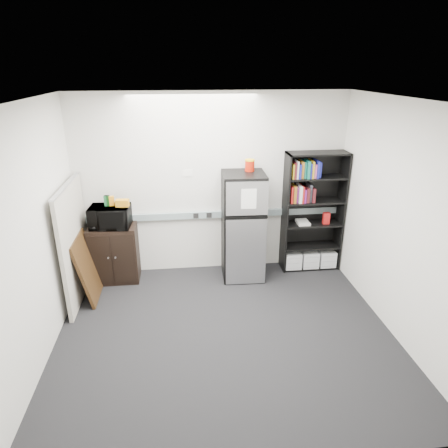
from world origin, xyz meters
name	(u,v)px	position (x,y,z in m)	size (l,w,h in m)	color
floor	(226,333)	(0.00, 0.00, 0.00)	(4.00, 4.00, 0.00)	black
wall_back	(212,185)	(0.00, 1.75, 1.35)	(4.00, 0.02, 2.70)	silver
wall_right	(400,222)	(2.00, 0.00, 1.35)	(0.02, 3.50, 2.70)	silver
wall_left	(33,239)	(-2.00, 0.00, 1.35)	(0.02, 3.50, 2.70)	silver
ceiling	(226,100)	(0.00, 0.00, 2.70)	(4.00, 3.50, 0.02)	white
electrical_raceway	(212,214)	(0.00, 1.72, 0.90)	(3.92, 0.05, 0.10)	gray
wall_note	(188,173)	(-0.35, 1.74, 1.55)	(0.14, 0.00, 0.10)	white
bookshelf	(313,213)	(1.53, 1.57, 0.91)	(0.90, 0.34, 1.85)	black
cubicle_partition	(75,243)	(-1.90, 1.08, 0.81)	(0.06, 1.30, 1.62)	#9D9A8B
cabinet	(114,253)	(-1.48, 1.50, 0.43)	(0.69, 0.46, 0.86)	black
microwave	(110,217)	(-1.48, 1.48, 1.01)	(0.56, 0.38, 0.31)	black
snack_box_a	(107,201)	(-1.50, 1.52, 1.24)	(0.07, 0.05, 0.15)	#1A5E32
snack_box_b	(107,201)	(-1.50, 1.52, 1.24)	(0.07, 0.05, 0.15)	#0D3910
snack_box_c	(112,201)	(-1.44, 1.52, 1.24)	(0.07, 0.05, 0.14)	orange
snack_bag	(122,203)	(-1.28, 1.47, 1.22)	(0.18, 0.10, 0.10)	orange
refrigerator	(243,227)	(0.43, 1.42, 0.80)	(0.62, 0.65, 1.61)	black
coffee_can	(250,165)	(0.53, 1.55, 1.70)	(0.14, 0.14, 0.19)	#AD1A08
framed_poster	(88,267)	(-1.77, 1.05, 0.46)	(0.24, 0.71, 0.90)	#301D0D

